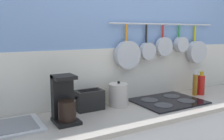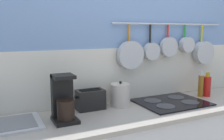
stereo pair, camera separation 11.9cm
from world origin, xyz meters
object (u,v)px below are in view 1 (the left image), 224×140
(bottle_dish_soap, at_px, (199,85))
(bottle_sesame_oil, at_px, (195,84))
(toaster, at_px, (89,100))
(bottle_hot_sauce, at_px, (201,85))
(coffee_maker, at_px, (64,103))
(kettle, at_px, (119,95))

(bottle_dish_soap, bearing_deg, bottle_sesame_oil, -153.40)
(toaster, distance_m, bottle_hot_sauce, 1.17)
(coffee_maker, distance_m, toaster, 0.31)
(coffee_maker, height_order, bottle_hot_sauce, coffee_maker)
(bottle_dish_soap, bearing_deg, toaster, 178.61)
(coffee_maker, height_order, bottle_dish_soap, coffee_maker)
(kettle, height_order, bottle_hot_sauce, bottle_hot_sauce)
(bottle_hot_sauce, xyz_separation_m, bottle_dish_soap, (0.07, 0.08, -0.03))
(kettle, bearing_deg, bottle_sesame_oil, -5.25)
(bottle_sesame_oil, bearing_deg, kettle, 174.75)
(bottle_hot_sauce, distance_m, bottle_dish_soap, 0.11)
(coffee_maker, height_order, kettle, coffee_maker)
(bottle_hot_sauce, bearing_deg, coffee_maker, -178.20)
(coffee_maker, relative_size, toaster, 1.38)
(coffee_maker, relative_size, bottle_dish_soap, 2.06)
(toaster, bearing_deg, bottle_sesame_oil, -5.23)
(toaster, height_order, bottle_dish_soap, toaster)
(kettle, distance_m, bottle_hot_sauce, 0.91)
(kettle, xyz_separation_m, bottle_hot_sauce, (0.91, -0.09, 0.01))
(toaster, height_order, kettle, kettle)
(coffee_maker, bearing_deg, kettle, 14.47)
(coffee_maker, distance_m, bottle_dish_soap, 1.51)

